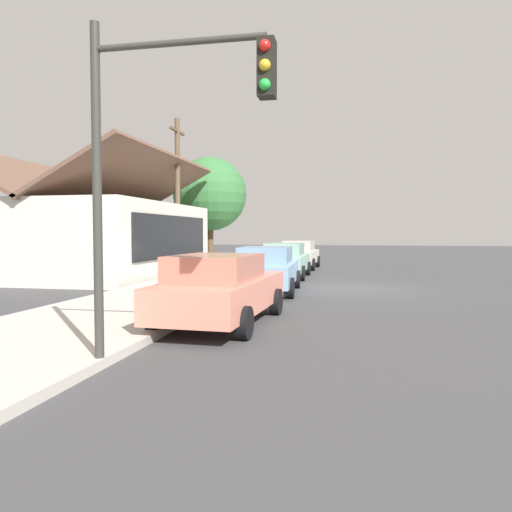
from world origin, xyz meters
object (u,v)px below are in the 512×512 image
car_seafoam (286,260)px  traffic_light_main (163,135)px  fire_hydrant_red (219,280)px  shade_tree (210,194)px  car_coral (221,289)px  car_ivory (300,254)px  car_skyblue (267,269)px  utility_pole_wooden (178,194)px

car_seafoam → traffic_light_main: 15.61m
car_seafoam → fire_hydrant_red: bearing=168.2°
car_seafoam → shade_tree: size_ratio=0.68×
car_coral → car_seafoam: (11.58, 0.17, -0.00)m
shade_tree → traffic_light_main: 23.93m
car_ivory → traffic_light_main: (-21.05, -0.36, 2.68)m
shade_tree → car_coral: bearing=-162.5°
car_skyblue → fire_hydrant_red: car_skyblue is taller
car_ivory → car_seafoam: bearing=-178.7°
fire_hydrant_red → car_seafoam: bearing=-11.4°
car_seafoam → fire_hydrant_red: size_ratio=6.52×
car_coral → car_ivory: 17.26m
car_seafoam → shade_tree: shade_tree is taller
car_ivory → traffic_light_main: size_ratio=0.88×
car_seafoam → car_ivory: same height
car_seafoam → fire_hydrant_red: car_seafoam is taller
car_coral → traffic_light_main: size_ratio=0.94×
car_seafoam → shade_tree: 10.36m
traffic_light_main → utility_pole_wooden: (15.79, 5.66, 0.44)m
car_skyblue → fire_hydrant_red: 1.72m
shade_tree → utility_pole_wooden: bearing=-175.4°
car_skyblue → shade_tree: bearing=21.7°
shade_tree → fire_hydrant_red: shade_tree is taller
car_coral → shade_tree: shade_tree is taller
car_coral → car_skyblue: (5.93, 0.02, -0.00)m
car_seafoam → utility_pole_wooden: (0.42, 5.31, 3.11)m
car_seafoam → shade_tree: bearing=37.0°
utility_pole_wooden → car_skyblue: bearing=-138.0°
shade_tree → fire_hydrant_red: bearing=-162.1°
car_coral → car_seafoam: same height
car_skyblue → car_ivory: 11.33m
car_skyblue → car_seafoam: 5.65m
car_skyblue → car_ivory: bearing=-1.9°
car_coral → car_ivory: (17.26, 0.18, -0.00)m
car_coral → traffic_light_main: traffic_light_main is taller
car_coral → car_seafoam: size_ratio=1.06×
car_seafoam → fire_hydrant_red: 6.63m
car_ivory → utility_pole_wooden: (-5.26, 5.30, 3.11)m
utility_pole_wooden → car_seafoam: bearing=-94.5°
fire_hydrant_red → car_ivory: bearing=-6.1°
utility_pole_wooden → fire_hydrant_red: bearing=-149.9°
car_seafoam → utility_pole_wooden: size_ratio=0.62×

